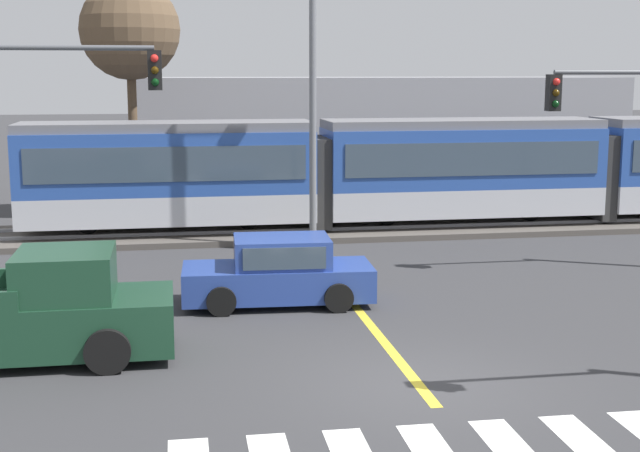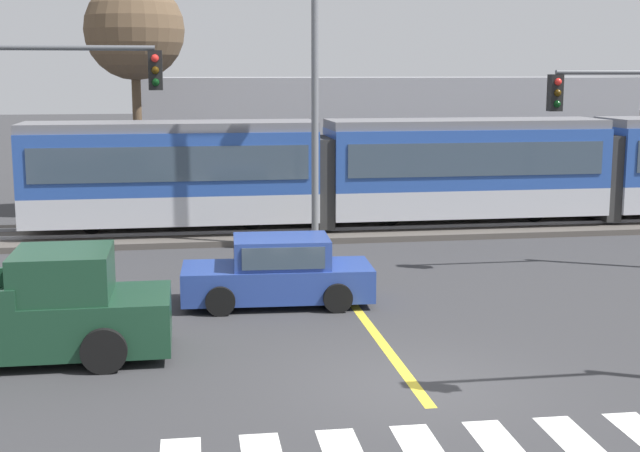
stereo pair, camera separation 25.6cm
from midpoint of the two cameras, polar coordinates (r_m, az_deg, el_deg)
The scene contains 12 objects.
ground_plane at distance 15.07m, azimuth 6.56°, elevation -10.13°, with size 200.00×200.00×0.00m, color #333335.
track_bed at distance 28.69m, azimuth -1.07°, elevation -0.28°, with size 120.00×4.00×0.18m, color #4C4742.
rail_near at distance 27.96m, azimuth -0.86°, elevation -0.26°, with size 120.00×0.08×0.10m, color #939399.
rail_far at distance 29.37m, azimuth -1.26°, elevation 0.23°, with size 120.00×0.08×0.10m, color #939399.
light_rail_tram at distance 29.64m, azimuth 9.47°, elevation 3.73°, with size 28.00×2.64×3.43m.
lane_centre_line at distance 20.34m, azimuth 2.30°, elevation -4.77°, with size 0.20×13.36×0.01m, color gold.
sedan_crossing at distance 19.88m, azimuth -2.35°, elevation -3.04°, with size 4.28×2.08×1.52m.
pickup_truck at distance 16.88m, azimuth -17.90°, elevation -5.36°, with size 5.40×2.25×1.98m.
traffic_light_mid_left at distance 21.26m, azimuth -17.06°, elevation 6.59°, with size 4.25×0.38×6.22m.
street_lamp_centre at distance 25.09m, azimuth 0.38°, elevation 10.13°, with size 2.13×0.28×9.35m.
bare_tree_west at distance 32.30m, azimuth -11.57°, elevation 12.12°, with size 3.48×3.48×8.32m.
building_backdrop_far at distance 40.29m, azimuth 4.15°, elevation 5.99°, with size 21.46×6.00×4.90m, color gray.
Camera 2 is at (-3.73, -13.65, 5.13)m, focal length 50.00 mm.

